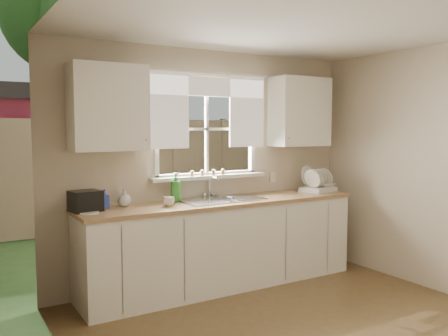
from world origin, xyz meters
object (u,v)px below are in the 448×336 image
dish_rack (317,184)px  soap_bottle_a (176,187)px  cup (169,201)px  black_appliance (85,201)px

dish_rack → soap_bottle_a: (-1.79, 0.14, 0.06)m
cup → black_appliance: (-0.77, 0.12, 0.05)m
dish_rack → soap_bottle_a: 1.80m
dish_rack → soap_bottle_a: bearing=175.5°
dish_rack → cup: 1.96m
soap_bottle_a → cup: bearing=-152.3°
soap_bottle_a → cup: 0.28m
soap_bottle_a → black_appliance: size_ratio=1.16×
cup → black_appliance: black_appliance is taller
soap_bottle_a → cup: soap_bottle_a is taller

